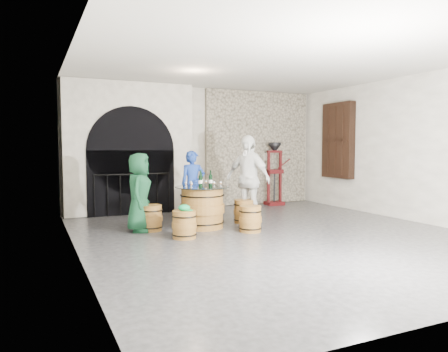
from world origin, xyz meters
name	(u,v)px	position (x,y,z in m)	size (l,w,h in m)	color
ground	(276,235)	(0.00, 0.00, 0.00)	(8.00, 8.00, 0.00)	#2B2A2D
wall_back	(198,148)	(0.00, 4.00, 1.60)	(8.00, 8.00, 0.00)	silver
wall_left	(75,149)	(-3.50, 0.00, 1.60)	(8.00, 8.00, 0.00)	silver
wall_right	(415,148)	(3.50, 0.00, 1.60)	(8.00, 8.00, 0.00)	silver
ceiling	(278,60)	(0.00, 0.00, 3.20)	(8.00, 8.00, 0.00)	beige
stone_facing_panel	(258,148)	(1.80, 3.94, 1.60)	(3.20, 0.12, 3.18)	#AFA48B
arched_opening	(129,149)	(-1.90, 3.74, 1.58)	(3.10, 0.60, 3.19)	silver
shuttered_window	(338,140)	(3.38, 2.40, 1.80)	(0.23, 1.10, 2.00)	black
barrel_table	(202,207)	(-0.99, 1.23, 0.41)	(1.09, 1.09, 0.84)	olive
barrel_stool_left	(151,218)	(-2.00, 1.37, 0.25)	(0.45, 0.45, 0.50)	olive
barrel_stool_far	(193,208)	(-0.81, 2.24, 0.25)	(0.45, 0.45, 0.50)	olive
barrel_stool_right	(244,211)	(0.03, 1.37, 0.25)	(0.45, 0.45, 0.50)	olive
barrel_stool_near_right	(250,219)	(-0.29, 0.48, 0.25)	(0.45, 0.45, 0.50)	olive
barrel_stool_near_left	(184,225)	(-1.65, 0.45, 0.25)	(0.45, 0.45, 0.50)	olive
green_cap	(184,208)	(-1.64, 0.45, 0.55)	(0.26, 0.21, 0.12)	#0D994E
person_green	(139,192)	(-2.22, 1.40, 0.76)	(0.74, 0.48, 1.52)	#114025
person_blue	(193,185)	(-0.80, 2.26, 0.77)	(0.56, 0.37, 1.55)	#1C3B9A
person_white	(248,179)	(0.12, 1.38, 0.94)	(1.10, 0.46, 1.89)	white
wine_bottle_left	(200,180)	(-1.05, 1.18, 0.97)	(0.08, 0.08, 0.32)	black
wine_bottle_center	(211,180)	(-0.82, 1.20, 0.97)	(0.08, 0.08, 0.32)	black
wine_bottle_right	(201,180)	(-0.97, 1.34, 0.97)	(0.08, 0.08, 0.32)	black
tasting_glass_a	(192,185)	(-1.24, 1.16, 0.89)	(0.05, 0.05, 0.10)	#BF6B25
tasting_glass_b	(214,184)	(-0.74, 1.20, 0.89)	(0.05, 0.05, 0.10)	#BF6B25
tasting_glass_c	(191,183)	(-1.13, 1.49, 0.89)	(0.05, 0.05, 0.10)	#BF6B25
tasting_glass_d	(206,183)	(-0.80, 1.50, 0.89)	(0.05, 0.05, 0.10)	#BF6B25
tasting_glass_e	(221,184)	(-0.63, 1.12, 0.89)	(0.05, 0.05, 0.10)	#BF6B25
tasting_glass_f	(186,184)	(-1.28, 1.37, 0.89)	(0.05, 0.05, 0.10)	#BF6B25
side_barrel	(194,202)	(-0.62, 2.72, 0.33)	(0.50, 0.50, 0.66)	olive
corking_press	(275,169)	(2.10, 3.51, 1.02)	(0.73, 0.42, 1.75)	#4E0D0E
control_box	(267,157)	(2.05, 3.86, 1.35)	(0.18, 0.10, 0.22)	silver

